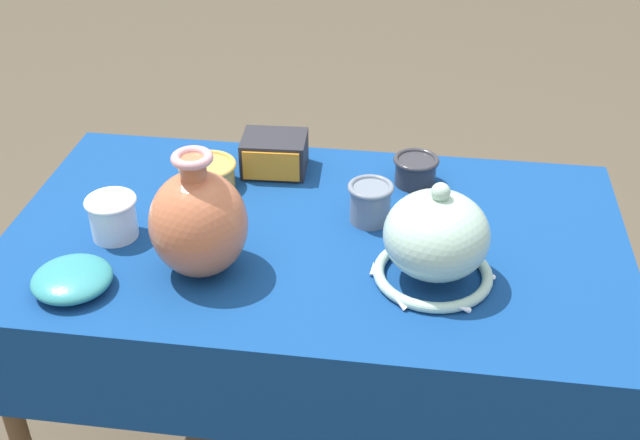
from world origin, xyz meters
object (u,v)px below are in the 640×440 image
cup_wide_porcelain (113,216)px  cup_wide_ochre (208,173)px  bowl_shallow_teal (72,279)px  cup_wide_charcoal (416,169)px  mosaic_tile_box (274,154)px  vase_tall_bulbous (198,222)px  cup_wide_slate (370,201)px  vase_dome_bell (436,241)px

cup_wide_porcelain → cup_wide_ochre: size_ratio=0.80×
bowl_shallow_teal → cup_wide_charcoal: bearing=37.6°
mosaic_tile_box → cup_wide_ochre: size_ratio=1.16×
mosaic_tile_box → bowl_shallow_teal: 0.59m
vase_tall_bulbous → mosaic_tile_box: bearing=80.4°
vase_tall_bulbous → cup_wide_charcoal: bearing=44.2°
mosaic_tile_box → cup_wide_slate: 0.31m
vase_dome_bell → bowl_shallow_teal: vase_dome_bell is taller
cup_wide_charcoal → cup_wide_ochre: 0.48m
vase_dome_bell → vase_tall_bulbous: bearing=-175.7°
vase_dome_bell → cup_wide_porcelain: 0.67m
cup_wide_porcelain → bowl_shallow_teal: bearing=-95.3°
vase_tall_bulbous → mosaic_tile_box: size_ratio=1.67×
cup_wide_ochre → cup_wide_slate: (0.39, -0.09, 0.01)m
cup_wide_ochre → cup_wide_charcoal: bearing=9.2°
mosaic_tile_box → cup_wide_porcelain: cup_wide_porcelain is taller
vase_tall_bulbous → cup_wide_porcelain: (-0.21, 0.09, -0.06)m
vase_tall_bulbous → cup_wide_slate: vase_tall_bulbous is taller
vase_dome_bell → cup_wide_charcoal: (-0.05, 0.36, -0.05)m
vase_dome_bell → mosaic_tile_box: size_ratio=1.57×
vase_dome_bell → mosaic_tile_box: vase_dome_bell is taller
cup_wide_porcelain → bowl_shallow_teal: size_ratio=0.70×
vase_tall_bulbous → bowl_shallow_teal: (-0.23, -0.10, -0.09)m
cup_wide_porcelain → mosaic_tile_box: bearing=48.7°
cup_wide_slate → vase_dome_bell: bearing=-53.3°
vase_tall_bulbous → cup_wide_charcoal: 0.57m
cup_wide_charcoal → cup_wide_ochre: (-0.48, -0.08, -0.00)m
cup_wide_slate → bowl_shallow_teal: (-0.55, -0.32, -0.02)m
cup_wide_ochre → bowl_shallow_teal: size_ratio=0.87×
mosaic_tile_box → cup_wide_porcelain: (-0.28, -0.32, 0.01)m
cup_wide_porcelain → cup_wide_slate: size_ratio=1.09×
cup_wide_charcoal → bowl_shallow_teal: 0.81m
cup_wide_ochre → bowl_shallow_teal: bearing=-111.3°
bowl_shallow_teal → cup_wide_ochre: bearing=68.7°
mosaic_tile_box → cup_wide_slate: bearing=-40.3°
cup_wide_charcoal → bowl_shallow_teal: bearing=-142.4°
cup_wide_porcelain → cup_wide_slate: 0.55m
vase_dome_bell → cup_wide_porcelain: vase_dome_bell is taller
vase_dome_bell → bowl_shallow_teal: size_ratio=1.59×
vase_dome_bell → cup_wide_slate: 0.24m
mosaic_tile_box → cup_wide_charcoal: (0.34, -0.02, -0.01)m
vase_dome_bell → mosaic_tile_box: (-0.39, 0.38, -0.05)m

